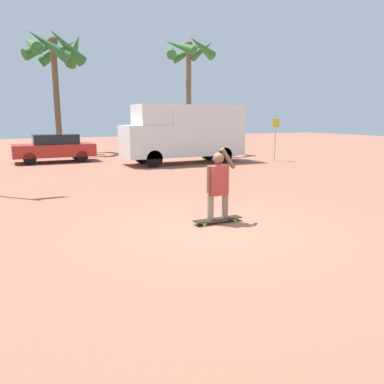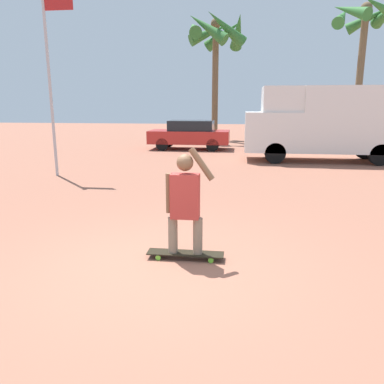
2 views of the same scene
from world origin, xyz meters
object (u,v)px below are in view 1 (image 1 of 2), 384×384
at_px(palm_tree_near_van, 189,57).
at_px(camper_van, 185,132).
at_px(palm_tree_center_background, 54,53).
at_px(street_sign, 275,134).
at_px(parked_car_red, 55,147).
at_px(skateboard, 218,219).
at_px(person_skateboarder, 218,182).

bearing_deg(palm_tree_near_van, camper_van, -117.71).
xyz_separation_m(palm_tree_center_background, street_sign, (9.83, -9.83, -4.87)).
xyz_separation_m(camper_van, street_sign, (4.76, -1.24, -0.15)).
bearing_deg(parked_car_red, palm_tree_near_van, 6.25).
bearing_deg(skateboard, camper_van, 68.40).
relative_size(camper_van, street_sign, 2.77).
relative_size(skateboard, street_sign, 0.51).
distance_m(person_skateboarder, palm_tree_center_background, 19.86).
bearing_deg(palm_tree_near_van, person_skateboarder, -113.46).
height_order(palm_tree_center_background, street_sign, palm_tree_center_background).
distance_m(skateboard, person_skateboarder, 0.85).
xyz_separation_m(skateboard, parked_car_red, (-1.83, 13.95, 0.69)).
bearing_deg(camper_van, street_sign, -14.61).
relative_size(palm_tree_center_background, street_sign, 3.40).
bearing_deg(palm_tree_center_background, camper_van, -59.47).
xyz_separation_m(palm_tree_near_van, palm_tree_center_background, (-7.36, 4.23, 0.36)).
bearing_deg(palm_tree_center_background, parked_car_red, -100.16).
bearing_deg(skateboard, palm_tree_near_van, 66.54).
height_order(palm_tree_near_van, palm_tree_center_background, palm_tree_center_background).
relative_size(skateboard, palm_tree_center_background, 0.15).
bearing_deg(parked_car_red, street_sign, -23.60).
xyz_separation_m(palm_tree_near_van, street_sign, (2.47, -5.60, -4.51)).
height_order(person_skateboarder, camper_van, camper_van).
xyz_separation_m(skateboard, palm_tree_center_background, (-0.91, 19.09, 6.24)).
height_order(skateboard, palm_tree_near_van, palm_tree_near_van).
xyz_separation_m(camper_van, palm_tree_center_background, (-5.07, 8.59, 4.72)).
bearing_deg(person_skateboarder, street_sign, 46.06).
distance_m(parked_car_red, street_sign, 11.75).
height_order(skateboard, street_sign, street_sign).
xyz_separation_m(parked_car_red, palm_tree_near_van, (8.28, 0.91, 5.19)).
distance_m(camper_van, palm_tree_center_background, 11.04).
bearing_deg(camper_van, palm_tree_near_van, 62.29).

